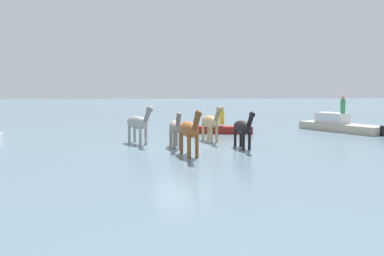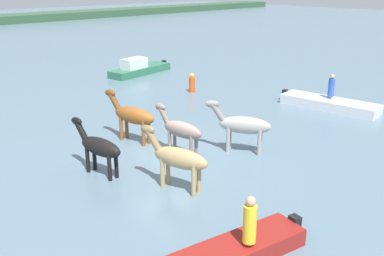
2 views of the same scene
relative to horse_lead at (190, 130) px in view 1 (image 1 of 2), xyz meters
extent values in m
plane|color=slate|center=(0.12, -2.06, -1.13)|extent=(175.96, 175.96, 0.00)
ellipsoid|color=brown|center=(0.02, -0.09, 0.01)|extent=(0.98, 2.13, 0.69)
cylinder|color=brown|center=(-0.26, 0.48, -0.56)|extent=(0.15, 0.15, 1.13)
cylinder|color=brown|center=(0.06, 0.54, -0.56)|extent=(0.15, 0.15, 1.13)
cylinder|color=brown|center=(-0.03, -0.73, -0.56)|extent=(0.15, 0.15, 1.13)
cylinder|color=brown|center=(0.30, -0.67, -0.56)|extent=(0.15, 0.15, 1.13)
cylinder|color=brown|center=(-0.19, 0.98, 0.46)|extent=(0.35, 0.66, 0.76)
ellipsoid|color=brown|center=(-0.23, 1.19, 0.77)|extent=(0.34, 0.60, 0.30)
ellipsoid|color=tan|center=(-1.57, -4.59, -0.04)|extent=(1.04, 2.05, 0.66)
cylinder|color=tan|center=(-1.86, -4.06, -0.58)|extent=(0.15, 0.15, 1.09)
cylinder|color=tan|center=(-1.55, -3.98, -0.58)|extent=(0.15, 0.15, 1.09)
cylinder|color=tan|center=(-1.58, -5.21, -0.58)|extent=(0.15, 0.15, 1.09)
cylinder|color=tan|center=(-1.27, -5.13, -0.58)|extent=(0.15, 0.15, 1.09)
cylinder|color=olive|center=(-1.82, -3.58, 0.40)|extent=(0.37, 0.64, 0.73)
ellipsoid|color=olive|center=(-1.87, -3.37, 0.69)|extent=(0.35, 0.58, 0.29)
ellipsoid|color=#9E9993|center=(2.36, -3.99, -0.01)|extent=(1.54, 2.04, 0.68)
cylinder|color=#9E9993|center=(1.92, -3.55, -0.57)|extent=(0.15, 0.15, 1.12)
cylinder|color=#9E9993|center=(2.20, -3.39, -0.57)|extent=(0.15, 0.15, 1.12)
cylinder|color=#9E9993|center=(2.53, -4.60, -0.57)|extent=(0.15, 0.15, 1.12)
cylinder|color=#9E9993|center=(2.81, -4.43, -0.57)|extent=(0.15, 0.15, 1.12)
cylinder|color=slate|center=(1.82, -3.07, 0.43)|extent=(0.52, 0.65, 0.74)
ellipsoid|color=slate|center=(1.71, -2.89, 0.74)|extent=(0.48, 0.59, 0.30)
ellipsoid|color=gray|center=(0.47, -2.52, -0.11)|extent=(0.71, 1.88, 0.62)
cylinder|color=gray|center=(0.27, -1.98, -0.62)|extent=(0.14, 0.14, 1.02)
cylinder|color=gray|center=(0.56, -1.96, -0.62)|extent=(0.14, 0.14, 1.02)
cylinder|color=gray|center=(0.37, -3.08, -0.62)|extent=(0.14, 0.14, 1.02)
cylinder|color=gray|center=(0.66, -3.05, -0.62)|extent=(0.14, 0.14, 1.02)
cylinder|color=#63544C|center=(0.38, -1.55, 0.29)|extent=(0.26, 0.58, 0.68)
ellipsoid|color=#63544C|center=(0.36, -1.35, 0.57)|extent=(0.26, 0.52, 0.27)
ellipsoid|color=black|center=(-2.75, -1.89, -0.10)|extent=(0.81, 1.92, 0.63)
cylinder|color=black|center=(-2.98, -1.36, -0.61)|extent=(0.14, 0.14, 1.03)
cylinder|color=black|center=(-2.68, -1.31, -0.61)|extent=(0.14, 0.14, 1.03)
cylinder|color=black|center=(-2.82, -2.46, -0.61)|extent=(0.14, 0.14, 1.03)
cylinder|color=black|center=(-2.52, -2.42, -0.61)|extent=(0.14, 0.14, 1.03)
cylinder|color=black|center=(-2.89, -0.91, 0.31)|extent=(0.30, 0.60, 0.69)
ellipsoid|color=black|center=(-2.92, -0.71, 0.59)|extent=(0.29, 0.54, 0.27)
cube|color=#B7AD93|center=(-11.09, -8.53, -0.94)|extent=(4.08, 5.99, 0.68)
cube|color=silver|center=(-10.78, -9.16, -0.25)|extent=(1.97, 2.40, 0.70)
cube|color=black|center=(-12.43, -5.81, -0.86)|extent=(0.36, 0.34, 0.73)
cube|color=maroon|center=(-3.05, -8.22, -0.97)|extent=(3.75, 1.70, 0.61)
cube|color=black|center=(-1.18, -8.59, -0.90)|extent=(0.29, 0.32, 0.66)
cylinder|color=#338C4C|center=(-11.22, -8.59, 0.58)|extent=(0.32, 0.32, 0.95)
sphere|color=tan|center=(-11.22, -8.59, 1.17)|extent=(0.24, 0.24, 0.24)
cylinder|color=yellow|center=(-2.94, -8.46, -0.09)|extent=(0.32, 0.32, 0.95)
sphere|color=tan|center=(-2.94, -8.46, 0.50)|extent=(0.24, 0.24, 0.24)
camera|label=1|loc=(1.62, 16.64, 1.78)|focal=36.71mm
camera|label=2|loc=(-9.94, -13.73, 5.29)|focal=40.10mm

